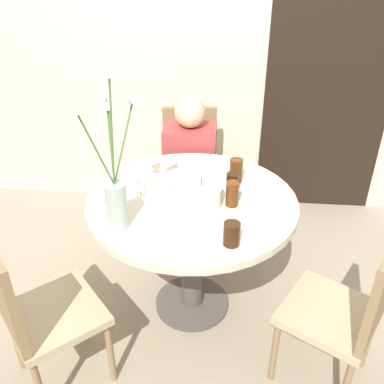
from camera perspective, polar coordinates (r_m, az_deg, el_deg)
The scene contains 15 objects.
ground_plane at distance 2.66m, azimuth 0.00°, elevation -14.72°, with size 16.00×16.00×0.00m, color gray.
wall_back at distance 3.17m, azimuth 2.17°, elevation 19.95°, with size 8.00×0.05×2.60m.
doorway_panel at distance 3.27m, azimuth 17.90°, elevation 13.95°, with size 0.90×0.01×2.05m.
dining_table at distance 2.27m, azimuth 0.00°, elevation -3.94°, with size 1.08×1.08×0.75m.
chair_near_front at distance 3.06m, azimuth -0.28°, elevation 3.65°, with size 0.44×0.44×0.89m.
chair_left_flank at distance 2.06m, azimuth -20.28°, elevation -14.40°, with size 0.56×0.56×0.89m.
chair_right_flank at distance 2.07m, azimuth 20.36°, elevation -14.25°, with size 0.55×0.55×0.89m.
birthday_cake at distance 2.13m, azimuth 1.26°, elevation -0.30°, with size 0.21×0.21×0.14m.
flower_vase at distance 1.90m, azimuth -10.20°, elevation 1.43°, with size 0.22×0.28×0.76m.
side_plate at distance 2.31m, azimuth -5.18°, elevation 1.01°, with size 0.21×0.21×0.01m.
drink_glass_0 at distance 2.11m, azimuth 5.38°, elevation -0.24°, with size 0.06×0.06×0.13m.
drink_glass_1 at distance 1.85m, azimuth 5.31°, elevation -5.58°, with size 0.07×0.07×0.11m.
drink_glass_2 at distance 2.23m, azimuth 5.39°, elevation 1.22°, with size 0.06×0.06×0.11m.
drink_glass_3 at distance 2.34m, azimuth 5.89°, elevation 2.92°, with size 0.07×0.07×0.13m.
person_woman at distance 2.92m, azimuth -0.24°, elevation 2.13°, with size 0.34×0.24×1.05m.
Camera 1 is at (0.17, -1.85, 1.90)m, focal length 40.00 mm.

